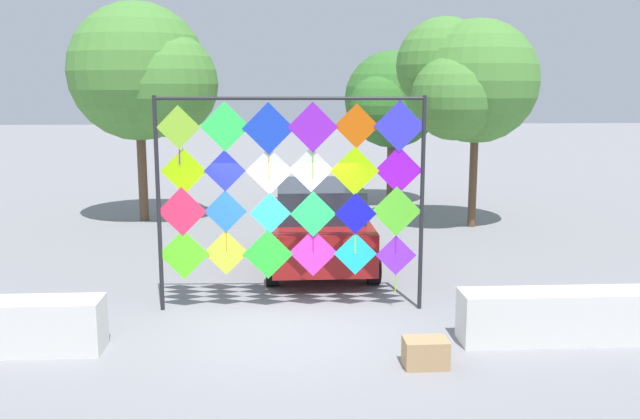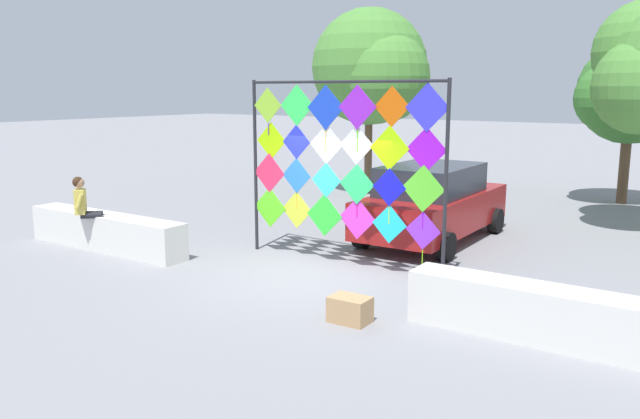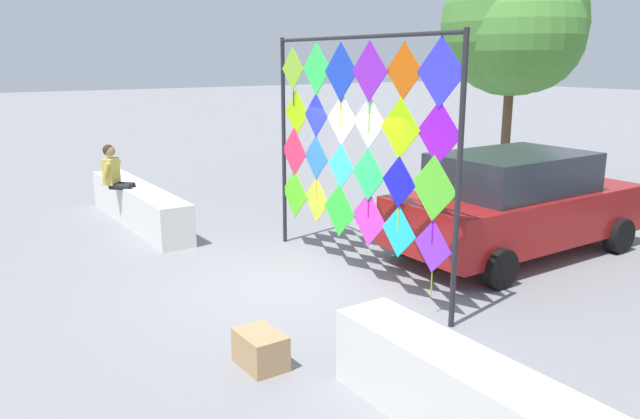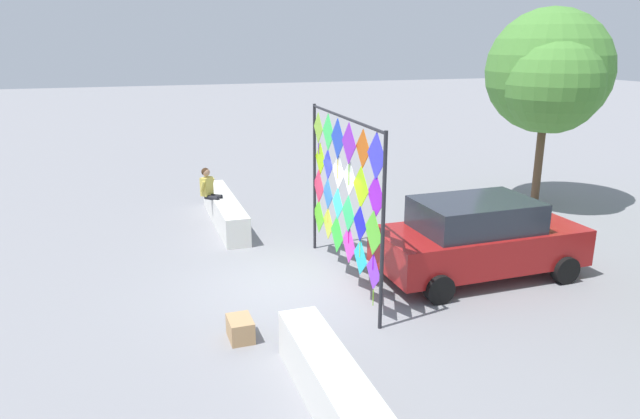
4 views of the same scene
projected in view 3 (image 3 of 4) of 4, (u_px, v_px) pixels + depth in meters
ground at (285, 288)px, 9.13m from camera, size 120.00×120.00×0.00m
plaza_ledge_left at (138, 205)px, 12.59m from camera, size 4.37×0.63×0.77m
kite_display_rack at (354, 138)px, 9.14m from camera, size 4.45×0.24×3.60m
seated_vendor at (118, 178)px, 12.35m from camera, size 0.75×0.76×1.62m
parked_car at (515, 203)px, 10.51m from camera, size 2.20×4.53×1.75m
cardboard_box_large at (261, 349)px, 6.78m from camera, size 0.60×0.42×0.39m
tree_far_right at (518, 27)px, 16.09m from camera, size 4.09×3.76×6.02m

